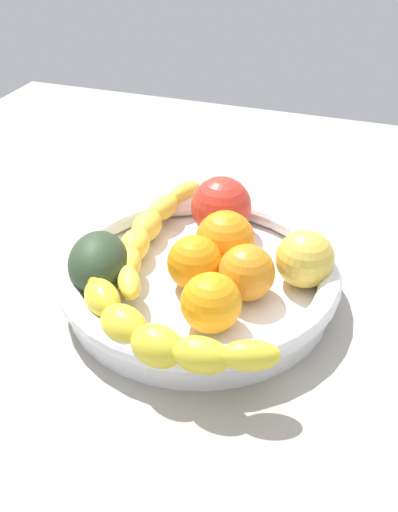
{
  "coord_description": "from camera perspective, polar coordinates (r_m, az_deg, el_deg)",
  "views": [
    {
      "loc": [
        -17.64,
        50.38,
        44.65
      ],
      "look_at": [
        0.0,
        0.0,
        8.37
      ],
      "focal_mm": 41.68,
      "sensor_mm": 36.0,
      "label": 1
    }
  ],
  "objects": [
    {
      "name": "apple_yellow",
      "position": [
        0.65,
        10.12,
        -0.28
      ],
      "size": [
        6.34,
        6.34,
        6.34
      ],
      "primitive_type": "sphere",
      "color": "#E1C047",
      "rests_on": "fruit_bowl"
    },
    {
      "name": "orange_front",
      "position": [
        0.64,
        -0.53,
        -0.63
      ],
      "size": [
        6.0,
        6.0,
        6.0
      ],
      "primitive_type": "sphere",
      "color": "orange",
      "rests_on": "fruit_bowl"
    },
    {
      "name": "tomato_red",
      "position": [
        0.72,
        2.15,
        4.73
      ],
      "size": [
        7.4,
        7.4,
        7.4
      ],
      "primitive_type": "sphere",
      "color": "red",
      "rests_on": "fruit_bowl"
    },
    {
      "name": "orange_mid_left",
      "position": [
        0.67,
        2.53,
        1.54
      ],
      "size": [
        6.71,
        6.71,
        6.71
      ],
      "primitive_type": "sphere",
      "color": "orange",
      "rests_on": "fruit_bowl"
    },
    {
      "name": "kitchen_counter",
      "position": [
        0.69,
        -0.0,
        -4.75
      ],
      "size": [
        120.0,
        120.0,
        3.0
      ],
      "primitive_type": "cube",
      "color": "#A19B8F",
      "rests_on": "ground"
    },
    {
      "name": "orange_mid_right",
      "position": [
        0.58,
        1.17,
        -4.51
      ],
      "size": [
        6.07,
        6.07,
        6.07
      ],
      "primitive_type": "sphere",
      "color": "orange",
      "rests_on": "fruit_bowl"
    },
    {
      "name": "avocado_dark",
      "position": [
        0.64,
        -9.63,
        -0.66
      ],
      "size": [
        8.74,
        10.05,
        6.21
      ],
      "primitive_type": "ellipsoid",
      "rotation": [
        0.0,
        0.0,
        1.89
      ],
      "color": "#2D4029",
      "rests_on": "fruit_bowl"
    },
    {
      "name": "fruit_bowl",
      "position": [
        0.66,
        -0.0,
        -2.03
      ],
      "size": [
        31.13,
        31.13,
        4.92
      ],
      "color": "white",
      "rests_on": "kitchen_counter"
    },
    {
      "name": "banana_draped_right",
      "position": [
        0.7,
        -5.0,
        2.12
      ],
      "size": [
        7.41,
        25.95,
        3.75
      ],
      "color": "yellow",
      "rests_on": "fruit_bowl"
    },
    {
      "name": "orange_rear",
      "position": [
        0.62,
        4.58,
        -1.59
      ],
      "size": [
        6.03,
        6.03,
        6.03
      ],
      "primitive_type": "sphere",
      "color": "orange",
      "rests_on": "fruit_bowl"
    },
    {
      "name": "banana_draped_left",
      "position": [
        0.56,
        -4.88,
        -6.73
      ],
      "size": [
        24.22,
        12.88,
        4.37
      ],
      "color": "yellow",
      "rests_on": "fruit_bowl"
    }
  ]
}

